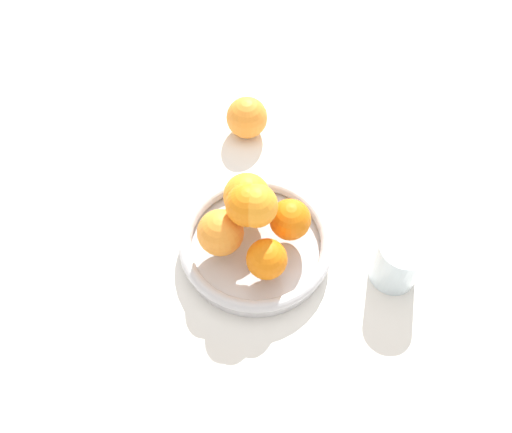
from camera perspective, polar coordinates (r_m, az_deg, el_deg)
ground_plane at (r=0.88m, az=0.00°, el=-3.88°), size 4.00×4.00×0.00m
fruit_bowl at (r=0.87m, az=0.00°, el=-3.15°), size 0.27×0.27×0.04m
orange_pile at (r=0.80m, az=-0.44°, el=-0.09°), size 0.18×0.17×0.13m
stray_orange at (r=1.02m, az=-1.05°, el=11.23°), size 0.08×0.08×0.08m
drinking_glass at (r=0.85m, az=15.90°, el=-4.99°), size 0.08×0.08×0.09m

